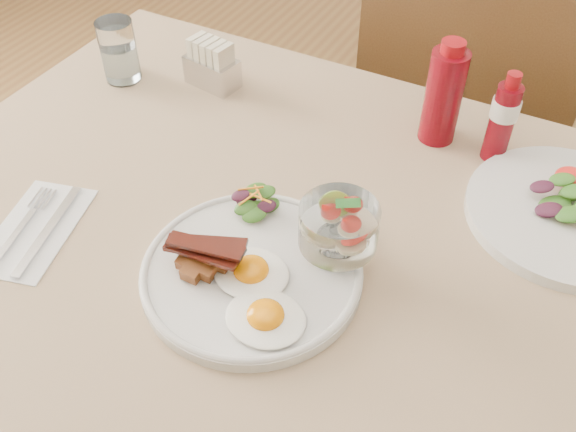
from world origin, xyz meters
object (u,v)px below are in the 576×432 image
object	(u,v)px
ketchup_bottle	(444,95)
hot_sauce_bottle	(503,118)
water_glass	(119,54)
chair_far	(461,130)
sugar_caddy	(212,66)
fruit_cup	(339,227)
table	(339,304)
main_plate	(252,273)

from	to	relation	value
ketchup_bottle	hot_sauce_bottle	size ratio (longest dim) A/B	1.15
ketchup_bottle	water_glass	bearing A→B (deg)	-170.19
chair_far	water_glass	bearing A→B (deg)	-139.66
ketchup_bottle	sugar_caddy	distance (m)	0.40
chair_far	water_glass	world-z (taller)	chair_far
chair_far	sugar_caddy	world-z (taller)	chair_far
fruit_cup	hot_sauce_bottle	size ratio (longest dim) A/B	0.68
table	chair_far	size ratio (longest dim) A/B	1.43
fruit_cup	ketchup_bottle	xyz separation A→B (m)	(0.03, 0.32, 0.01)
table	chair_far	bearing A→B (deg)	90.00
main_plate	sugar_caddy	size ratio (longest dim) A/B	2.83
chair_far	ketchup_bottle	distance (m)	0.47
sugar_caddy	water_glass	size ratio (longest dim) A/B	0.91
table	water_glass	xyz separation A→B (m)	(-0.53, 0.22, 0.14)
chair_far	fruit_cup	bearing A→B (deg)	-90.48
fruit_cup	sugar_caddy	size ratio (longest dim) A/B	1.01
main_plate	sugar_caddy	world-z (taller)	sugar_caddy
table	hot_sauce_bottle	bearing A→B (deg)	69.63
hot_sauce_bottle	sugar_caddy	bearing A→B (deg)	-176.30
table	hot_sauce_bottle	world-z (taller)	hot_sauce_bottle
main_plate	hot_sauce_bottle	world-z (taller)	hot_sauce_bottle
ketchup_bottle	hot_sauce_bottle	xyz separation A→B (m)	(0.09, -0.01, -0.01)
table	fruit_cup	world-z (taller)	fruit_cup
chair_far	main_plate	size ratio (longest dim) A/B	3.32
main_plate	sugar_caddy	bearing A→B (deg)	128.84
chair_far	main_plate	bearing A→B (deg)	-97.01
chair_far	fruit_cup	world-z (taller)	chair_far
chair_far	hot_sauce_bottle	world-z (taller)	chair_far
chair_far	sugar_caddy	xyz separation A→B (m)	(-0.37, -0.39, 0.26)
main_plate	fruit_cup	size ratio (longest dim) A/B	2.81
main_plate	sugar_caddy	distance (m)	0.45
hot_sauce_bottle	water_glass	distance (m)	0.65
chair_far	hot_sauce_bottle	size ratio (longest dim) A/B	6.35
ketchup_bottle	main_plate	bearing A→B (deg)	-106.00
table	hot_sauce_bottle	distance (m)	0.36
ketchup_bottle	hot_sauce_bottle	bearing A→B (deg)	-3.53
chair_far	ketchup_bottle	xyz separation A→B (m)	(0.02, -0.35, 0.31)
table	sugar_caddy	bearing A→B (deg)	143.84
chair_far	fruit_cup	size ratio (longest dim) A/B	9.34
ketchup_bottle	hot_sauce_bottle	world-z (taller)	ketchup_bottle
fruit_cup	ketchup_bottle	distance (m)	0.32
table	fruit_cup	xyz separation A→B (m)	(-0.01, -0.01, 0.16)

